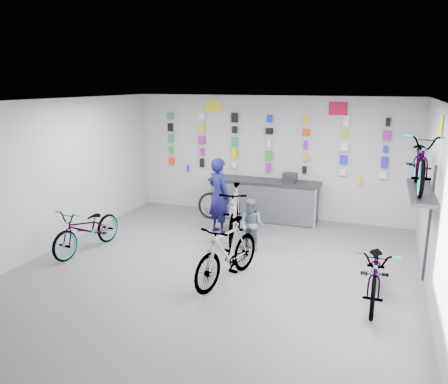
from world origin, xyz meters
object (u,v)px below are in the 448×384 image
at_px(bike_center, 227,252).
at_px(bike_right, 376,271).
at_px(bike_service, 235,214).
at_px(customer, 251,225).
at_px(bike_left, 87,229).
at_px(clerk, 219,196).
at_px(counter, 264,201).

bearing_deg(bike_center, bike_right, 19.16).
xyz_separation_m(bike_service, customer, (0.49, -0.40, -0.07)).
xyz_separation_m(bike_left, bike_service, (2.57, 1.58, 0.13)).
height_order(bike_center, bike_service, bike_service).
bearing_deg(clerk, customer, 172.08).
bearing_deg(counter, bike_right, -51.35).
height_order(bike_left, clerk, clerk).
xyz_separation_m(bike_left, clerk, (2.07, 1.94, 0.39)).
height_order(bike_service, customer, bike_service).
bearing_deg(bike_center, counter, 110.37).
xyz_separation_m(bike_center, bike_right, (2.37, 0.18, -0.06)).
xyz_separation_m(counter, customer, (0.31, -2.05, 0.04)).
relative_size(bike_left, customer, 1.68).
xyz_separation_m(bike_center, customer, (-0.04, 1.52, -0.01)).
relative_size(bike_center, customer, 1.69).
bearing_deg(bike_left, counter, 56.20).
bearing_deg(bike_service, counter, 70.21).
height_order(bike_right, bike_service, bike_service).
xyz_separation_m(counter, clerk, (-0.68, -1.28, 0.37)).
height_order(counter, customer, customer).
xyz_separation_m(counter, bike_left, (-2.75, -3.23, -0.02)).
distance_m(bike_service, clerk, 0.67).
bearing_deg(bike_service, bike_left, -161.73).
bearing_deg(bike_service, customer, -52.60).
relative_size(counter, bike_service, 1.36).
height_order(bike_center, clerk, clerk).
bearing_deg(customer, clerk, 153.01).
distance_m(bike_center, bike_service, 1.99).
bearing_deg(bike_left, customer, 27.72).
height_order(counter, bike_left, counter).
height_order(bike_right, customer, customer).
relative_size(bike_right, clerk, 1.06).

